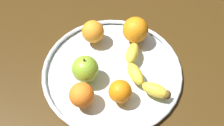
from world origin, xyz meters
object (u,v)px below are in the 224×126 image
Objects in this scene: fruit_bowl at (112,71)px; banana at (142,73)px; orange_front_right at (93,32)px; orange_back_left at (82,95)px; orange_front_left at (120,91)px; orange_back_right at (135,30)px; apple at (85,69)px.

banana reaches higher than fruit_bowl.
orange_front_right is at bearing -155.49° from fruit_bowl.
orange_front_right is 1.03× the size of orange_back_left.
orange_front_left is at bearing -66.22° from banana.
orange_back_left is (21.13, -15.28, -0.61)cm from orange_back_right.
orange_front_left is (20.30, -5.53, -0.81)cm from orange_back_right.
orange_front_left reaches higher than banana.
orange_front_right reaches higher than orange_back_left.
orange_back_left is (0.83, -9.75, 0.20)cm from orange_front_left.
banana is 14.06cm from orange_back_right.
fruit_bowl is at bearing 141.02° from orange_back_left.
apple is at bearing -8.23° from orange_front_right.
fruit_bowl is 8.79cm from apple.
orange_back_left reaches higher than banana.
banana is at bearing 88.33° from apple.
orange_back_left reaches higher than fruit_bowl.
orange_front_right reaches higher than fruit_bowl.
orange_front_right is 1.10× the size of orange_front_left.
orange_back_left is at bearing -5.71° from apple.
orange_back_right is (-11.26, 7.29, 4.73)cm from fruit_bowl.
banana is 3.04× the size of orange_back_left.
orange_back_left is at bearing -38.98° from fruit_bowl.
banana is 9.02cm from orange_front_left.
orange_back_left is (7.69, -0.77, -0.41)cm from apple.
orange_back_left is at bearing -35.87° from orange_back_right.
orange_back_right is at bearing 88.94° from orange_front_right.
orange_front_left is (6.42, -6.21, 1.28)cm from banana.
orange_front_left is at bearing 18.82° from orange_front_right.
orange_back_left reaches higher than orange_front_left.
banana is at bearing 2.77° from orange_back_right.
orange_back_right is 1.19× the size of orange_back_left.
orange_back_right is at bearing 164.75° from orange_front_left.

